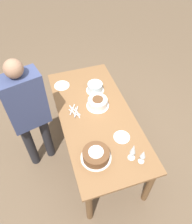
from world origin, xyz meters
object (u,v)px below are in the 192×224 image
cake_back_decorated (95,87)px  wine_glass_far (143,155)px  cake_center_white (98,103)px  cake_front_chocolate (96,155)px  person_cutting (28,110)px  wine_glass_near (133,149)px

cake_back_decorated → wine_glass_far: wine_glass_far is taller
cake_center_white → wine_glass_far: bearing=11.5°
cake_center_white → cake_front_chocolate: cake_center_white is taller
cake_back_decorated → person_cutting: person_cutting is taller
cake_back_decorated → wine_glass_near: size_ratio=1.00×
cake_back_decorated → person_cutting: 0.89m
cake_front_chocolate → wine_glass_far: bearing=66.8°
wine_glass_far → cake_back_decorated: bearing=-173.9°
cake_center_white → wine_glass_far: size_ratio=1.47×
cake_center_white → person_cutting: bearing=-87.8°
wine_glass_near → wine_glass_far: size_ratio=1.24×
person_cutting → cake_front_chocolate: bearing=-63.4°
cake_center_white → wine_glass_far: wine_glass_far is taller
wine_glass_far → person_cutting: (-0.80, -0.94, 0.08)m
wine_glass_near → person_cutting: person_cutting is taller
person_cutting → cake_back_decorated: bearing=5.6°
person_cutting → wine_glass_near: bearing=-54.3°
cake_front_chocolate → wine_glass_far: wine_glass_far is taller
cake_center_white → person_cutting: person_cutting is taller
cake_center_white → cake_back_decorated: (-0.27, 0.05, 0.00)m
wine_glass_near → person_cutting: bearing=-130.3°
person_cutting → wine_glass_far: bearing=-54.4°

